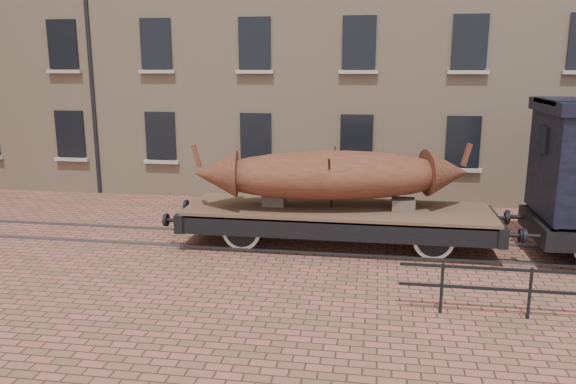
# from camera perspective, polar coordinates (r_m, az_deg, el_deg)

# --- Properties ---
(ground) EXTENTS (90.00, 90.00, 0.00)m
(ground) POSITION_cam_1_polar(r_m,az_deg,el_deg) (15.01, 2.18, -5.35)
(ground) COLOR brown
(warehouse_cream) EXTENTS (40.00, 10.19, 14.00)m
(warehouse_cream) POSITION_cam_1_polar(r_m,az_deg,el_deg) (24.32, 12.73, 17.96)
(warehouse_cream) COLOR tan
(warehouse_cream) RESTS_ON ground
(rail_track) EXTENTS (30.00, 1.52, 0.06)m
(rail_track) POSITION_cam_1_polar(r_m,az_deg,el_deg) (15.00, 2.19, -5.24)
(rail_track) COLOR #59595E
(rail_track) RESTS_ON ground
(flatcar_wagon) EXTENTS (8.87, 2.41, 1.34)m
(flatcar_wagon) POSITION_cam_1_polar(r_m,az_deg,el_deg) (14.71, 5.04, -2.38)
(flatcar_wagon) COLOR brown
(flatcar_wagon) RESTS_ON ground
(iron_boat) EXTENTS (7.14, 3.07, 1.69)m
(iron_boat) POSITION_cam_1_polar(r_m,az_deg,el_deg) (14.48, 4.49, 1.75)
(iron_boat) COLOR brown
(iron_boat) RESTS_ON flatcar_wagon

